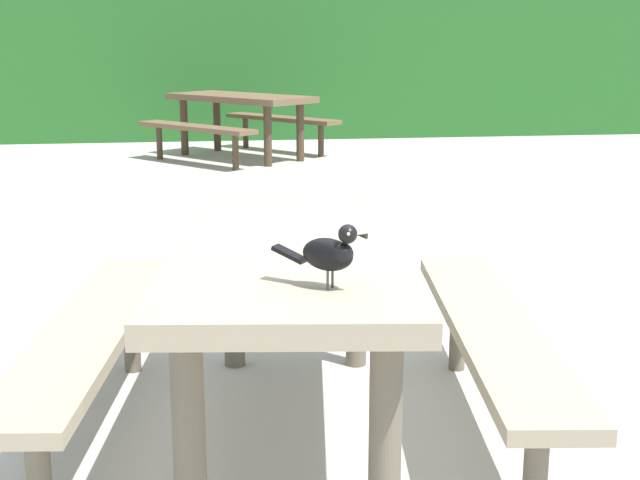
{
  "coord_description": "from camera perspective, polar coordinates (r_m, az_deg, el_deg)",
  "views": [
    {
      "loc": [
        -0.48,
        -3.01,
        1.41
      ],
      "look_at": [
        -0.16,
        -0.66,
        0.84
      ],
      "focal_mm": 48.04,
      "sensor_mm": 36.0,
      "label": 1
    }
  ],
  "objects": [
    {
      "name": "hedge_wall",
      "position": [
        12.61,
        -5.87,
        12.28
      ],
      "size": [
        28.0,
        1.56,
        2.33
      ],
      "primitive_type": "cube",
      "color": "#235B23",
      "rests_on": "ground"
    },
    {
      "name": "picnic_table_mid_left",
      "position": [
        10.15,
        -5.33,
        8.57
      ],
      "size": [
        2.39,
        2.39,
        0.74
      ],
      "color": "brown",
      "rests_on": "ground"
    },
    {
      "name": "ground_plane",
      "position": [
        3.36,
        1.1,
        -11.32
      ],
      "size": [
        60.0,
        60.0,
        0.0
      ],
      "primitive_type": "plane",
      "color": "#B7B5AD"
    },
    {
      "name": "picnic_table_foreground",
      "position": [
        2.96,
        -1.91,
        -3.31
      ],
      "size": [
        1.88,
        1.91,
        0.74
      ],
      "color": "gray",
      "rests_on": "ground"
    },
    {
      "name": "bird_grackle",
      "position": [
        2.29,
        0.75,
        -0.82
      ],
      "size": [
        0.24,
        0.19,
        0.18
      ],
      "color": "black",
      "rests_on": "picnic_table_foreground"
    }
  ]
}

